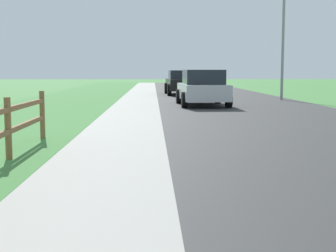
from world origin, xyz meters
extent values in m
plane|color=#447F3D|center=(0.00, 25.00, 0.00)|extent=(120.00, 120.00, 0.00)
cube|color=#343434|center=(3.50, 27.00, 0.00)|extent=(7.00, 66.00, 0.01)
cube|color=#9E9C94|center=(-3.00, 27.00, 0.00)|extent=(6.00, 66.00, 0.01)
cube|color=#447F3D|center=(-4.50, 27.00, 0.01)|extent=(5.00, 66.00, 0.00)
cylinder|color=brown|center=(-2.68, 8.13, 0.53)|extent=(0.11, 0.11, 1.05)
cylinder|color=brown|center=(-2.68, 10.65, 0.53)|extent=(0.11, 0.11, 1.05)
cube|color=#B7BABF|center=(1.86, 20.71, 0.60)|extent=(1.92, 4.37, 0.65)
cube|color=#1E232B|center=(1.87, 20.42, 1.22)|extent=(1.64, 2.14, 0.60)
cylinder|color=black|center=(2.80, 19.41, 0.32)|extent=(0.24, 0.66, 0.65)
cylinder|color=black|center=(1.01, 19.35, 0.32)|extent=(0.24, 0.66, 0.65)
cylinder|color=black|center=(2.71, 22.08, 0.32)|extent=(0.24, 0.66, 0.65)
cylinder|color=black|center=(0.93, 22.02, 0.32)|extent=(0.24, 0.66, 0.65)
cube|color=black|center=(1.57, 30.21, 0.63)|extent=(1.93, 4.83, 0.67)
cube|color=#1E232B|center=(1.57, 30.26, 1.24)|extent=(1.63, 2.08, 0.54)
cylinder|color=black|center=(2.51, 28.76, 0.35)|extent=(0.24, 0.71, 0.70)
cylinder|color=black|center=(0.73, 28.70, 0.35)|extent=(0.24, 0.71, 0.70)
cylinder|color=black|center=(2.41, 31.71, 0.35)|extent=(0.24, 0.71, 0.70)
cylinder|color=black|center=(0.63, 31.66, 0.35)|extent=(0.24, 0.71, 0.70)
cylinder|color=gray|center=(6.30, 24.49, 3.45)|extent=(0.14, 0.14, 6.90)
camera|label=1|loc=(-0.26, 0.02, 1.49)|focal=51.87mm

